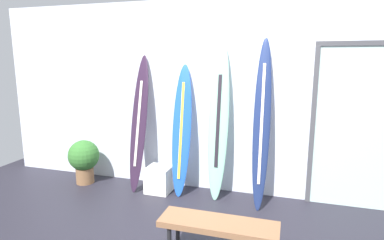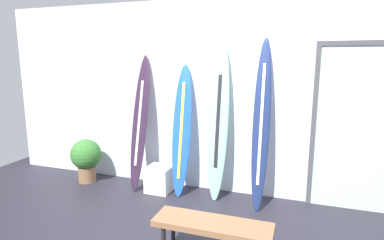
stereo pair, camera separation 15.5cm
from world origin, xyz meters
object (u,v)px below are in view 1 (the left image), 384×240
surfboard_charcoal (139,125)px  surfboard_seafoam (219,122)px  bench (218,227)px  glass_door (360,125)px  potted_plant (84,158)px  surfboard_navy (262,125)px  surfboard_cobalt (182,131)px  display_block_left (159,179)px

surfboard_charcoal → surfboard_seafoam: 1.21m
surfboard_seafoam → bench: (0.34, -1.52, -0.72)m
glass_door → potted_plant: bearing=-175.1°
surfboard_navy → bench: 1.63m
surfboard_cobalt → glass_door: size_ratio=0.87×
potted_plant → surfboard_navy: bearing=1.1°
surfboard_seafoam → display_block_left: surfboard_seafoam is taller
surfboard_seafoam → bench: surfboard_seafoam is taller
glass_door → bench: bearing=-130.3°
surfboard_cobalt → surfboard_seafoam: surfboard_seafoam is taller
surfboard_cobalt → surfboard_navy: (1.13, -0.06, 0.18)m
surfboard_navy → potted_plant: 2.83m
surfboard_charcoal → display_block_left: bearing=-8.7°
surfboard_navy → glass_door: surfboard_navy is taller
surfboard_cobalt → potted_plant: 1.69m
display_block_left → glass_door: bearing=6.5°
surfboard_charcoal → surfboard_cobalt: (0.67, 0.02, -0.07)m
display_block_left → glass_door: size_ratio=0.17×
bench → surfboard_charcoal: bearing=136.5°
surfboard_cobalt → surfboard_charcoal: bearing=-178.1°
surfboard_seafoam → glass_door: 1.82m
surfboard_charcoal → surfboard_navy: bearing=-1.1°
surfboard_charcoal → glass_door: size_ratio=0.93×
surfboard_seafoam → surfboard_navy: size_ratio=0.99×
potted_plant → bench: size_ratio=0.61×
surfboard_cobalt → display_block_left: 0.82m
surfboard_navy → display_block_left: size_ratio=5.94×
surfboard_cobalt → surfboard_seafoam: bearing=2.2°
surfboard_seafoam → glass_door: bearing=6.6°
bench → display_block_left: bearing=130.5°
surfboard_charcoal → potted_plant: (-0.94, -0.09, -0.59)m
surfboard_seafoam → surfboard_navy: 0.60m
surfboard_seafoam → display_block_left: (-0.87, -0.09, -0.91)m
surfboard_cobalt → bench: surfboard_cobalt is taller
potted_plant → bench: bearing=-29.1°
glass_door → surfboard_charcoal: bearing=-175.2°
bench → surfboard_seafoam: bearing=102.8°
surfboard_navy → glass_door: size_ratio=1.03×
display_block_left → glass_door: (2.68, 0.30, 0.93)m
glass_door → potted_plant: 4.03m
surfboard_charcoal → glass_door: glass_door is taller
display_block_left → potted_plant: size_ratio=0.54×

